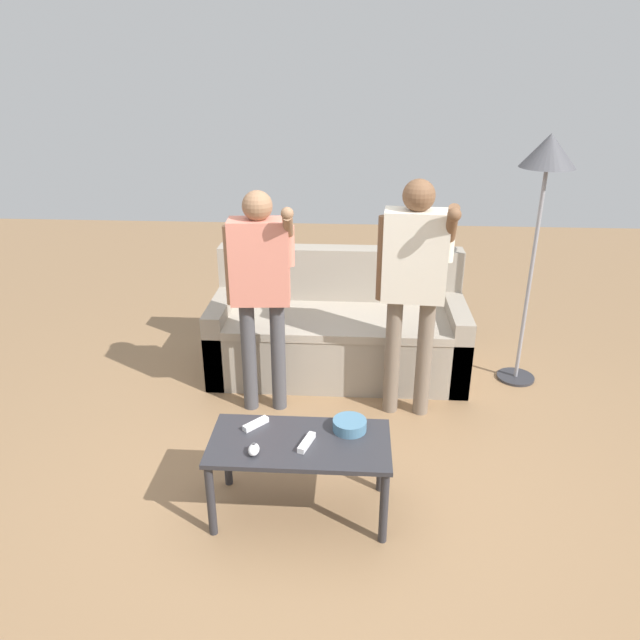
% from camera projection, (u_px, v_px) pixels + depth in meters
% --- Properties ---
extents(ground_plane, '(12.00, 12.00, 0.00)m').
position_uv_depth(ground_plane, '(316.00, 489.00, 3.40)').
color(ground_plane, '#93704C').
extents(couch, '(1.91, 0.83, 0.90)m').
position_uv_depth(couch, '(338.00, 331.00, 4.62)').
color(couch, '#9E9384').
rests_on(couch, ground).
extents(coffee_table, '(0.93, 0.46, 0.45)m').
position_uv_depth(coffee_table, '(300.00, 452.00, 3.09)').
color(coffee_table, '#2D2D33').
rests_on(coffee_table, ground).
extents(snack_bowl, '(0.18, 0.18, 0.06)m').
position_uv_depth(snack_bowl, '(350.00, 425.00, 3.14)').
color(snack_bowl, teal).
rests_on(snack_bowl, coffee_table).
extents(game_remote_nunchuk, '(0.06, 0.09, 0.05)m').
position_uv_depth(game_remote_nunchuk, '(254.00, 450.00, 2.95)').
color(game_remote_nunchuk, white).
rests_on(game_remote_nunchuk, coffee_table).
extents(floor_lamp, '(0.37, 0.37, 1.81)m').
position_uv_depth(floor_lamp, '(547.00, 168.00, 3.94)').
color(floor_lamp, '#2D2D33').
rests_on(floor_lamp, ground).
extents(player_right, '(0.47, 0.40, 1.60)m').
position_uv_depth(player_right, '(414.00, 274.00, 3.75)').
color(player_right, '#756656').
rests_on(player_right, ground).
extents(player_left, '(0.46, 0.31, 1.52)m').
position_uv_depth(player_left, '(260.00, 279.00, 3.82)').
color(player_left, '#47474C').
rests_on(player_left, ground).
extents(game_remote_wand_near, '(0.08, 0.17, 0.03)m').
position_uv_depth(game_remote_wand_near, '(307.00, 443.00, 3.02)').
color(game_remote_wand_near, white).
rests_on(game_remote_wand_near, coffee_table).
extents(game_remote_wand_far, '(0.13, 0.14, 0.03)m').
position_uv_depth(game_remote_wand_far, '(256.00, 424.00, 3.18)').
color(game_remote_wand_far, white).
rests_on(game_remote_wand_far, coffee_table).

